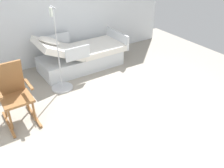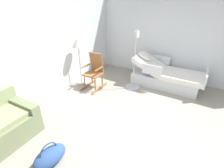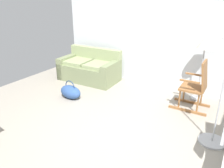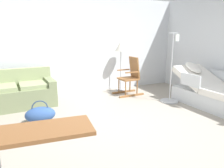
{
  "view_description": "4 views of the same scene",
  "coord_description": "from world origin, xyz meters",
  "px_view_note": "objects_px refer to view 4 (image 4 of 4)",
  "views": [
    {
      "loc": [
        -2.76,
        2.35,
        2.72
      ],
      "look_at": [
        0.14,
        0.49,
        0.68
      ],
      "focal_mm": 39.56,
      "sensor_mm": 36.0,
      "label": 1
    },
    {
      "loc": [
        -2.56,
        -0.93,
        2.4
      ],
      "look_at": [
        0.25,
        0.8,
        0.69
      ],
      "focal_mm": 26.16,
      "sensor_mm": 36.0,
      "label": 2
    },
    {
      "loc": [
        1.76,
        -2.61,
        2.28
      ],
      "look_at": [
        -0.24,
        0.57,
        0.74
      ],
      "focal_mm": 35.97,
      "sensor_mm": 36.0,
      "label": 3
    },
    {
      "loc": [
        -1.87,
        -3.1,
        1.62
      ],
      "look_at": [
        -0.23,
        0.46,
        0.71
      ],
      "focal_mm": 33.42,
      "sensor_mm": 36.0,
      "label": 4
    }
  ],
  "objects_px": {
    "floor_lamp": "(121,49)",
    "hospital_bed": "(216,95)",
    "overbed_table": "(38,162)",
    "duffel_bag": "(40,114)",
    "rocking_chair": "(130,77)",
    "iv_pole": "(170,92)",
    "couch": "(18,94)"
  },
  "relations": [
    {
      "from": "hospital_bed",
      "to": "couch",
      "type": "relative_size",
      "value": 1.29
    },
    {
      "from": "hospital_bed",
      "to": "iv_pole",
      "type": "relative_size",
      "value": 1.25
    },
    {
      "from": "hospital_bed",
      "to": "couch",
      "type": "bearing_deg",
      "value": 154.2
    },
    {
      "from": "floor_lamp",
      "to": "overbed_table",
      "type": "height_order",
      "value": "floor_lamp"
    },
    {
      "from": "rocking_chair",
      "to": "overbed_table",
      "type": "distance_m",
      "value": 4.23
    },
    {
      "from": "rocking_chair",
      "to": "iv_pole",
      "type": "xyz_separation_m",
      "value": [
        0.56,
        -1.02,
        -0.25
      ]
    },
    {
      "from": "couch",
      "to": "duffel_bag",
      "type": "relative_size",
      "value": 2.79
    },
    {
      "from": "rocking_chair",
      "to": "duffel_bag",
      "type": "height_order",
      "value": "rocking_chair"
    },
    {
      "from": "couch",
      "to": "iv_pole",
      "type": "xyz_separation_m",
      "value": [
        3.44,
        -1.2,
        -0.06
      ]
    },
    {
      "from": "floor_lamp",
      "to": "overbed_table",
      "type": "bearing_deg",
      "value": -126.17
    },
    {
      "from": "overbed_table",
      "to": "couch",
      "type": "bearing_deg",
      "value": 91.99
    },
    {
      "from": "couch",
      "to": "duffel_bag",
      "type": "bearing_deg",
      "value": -73.69
    },
    {
      "from": "overbed_table",
      "to": "duffel_bag",
      "type": "bearing_deg",
      "value": 84.11
    },
    {
      "from": "iv_pole",
      "to": "overbed_table",
      "type": "bearing_deg",
      "value": -146.65
    },
    {
      "from": "floor_lamp",
      "to": "hospital_bed",
      "type": "bearing_deg",
      "value": -61.37
    },
    {
      "from": "couch",
      "to": "rocking_chair",
      "type": "xyz_separation_m",
      "value": [
        2.88,
        -0.19,
        0.2
      ]
    },
    {
      "from": "floor_lamp",
      "to": "duffel_bag",
      "type": "xyz_separation_m",
      "value": [
        -2.49,
        -1.51,
        -1.07
      ]
    },
    {
      "from": "floor_lamp",
      "to": "iv_pole",
      "type": "distance_m",
      "value": 1.92
    },
    {
      "from": "iv_pole",
      "to": "hospital_bed",
      "type": "bearing_deg",
      "value": -49.51
    },
    {
      "from": "duffel_bag",
      "to": "iv_pole",
      "type": "distance_m",
      "value": 3.09
    },
    {
      "from": "overbed_table",
      "to": "rocking_chair",
      "type": "bearing_deg",
      "value": 49.26
    },
    {
      "from": "duffel_bag",
      "to": "rocking_chair",
      "type": "bearing_deg",
      "value": 21.47
    },
    {
      "from": "hospital_bed",
      "to": "overbed_table",
      "type": "distance_m",
      "value": 4.23
    },
    {
      "from": "floor_lamp",
      "to": "overbed_table",
      "type": "relative_size",
      "value": 1.72
    },
    {
      "from": "hospital_bed",
      "to": "floor_lamp",
      "type": "relative_size",
      "value": 1.43
    },
    {
      "from": "couch",
      "to": "duffel_bag",
      "type": "xyz_separation_m",
      "value": [
        0.35,
        -1.18,
        -0.15
      ]
    },
    {
      "from": "floor_lamp",
      "to": "rocking_chair",
      "type": "bearing_deg",
      "value": -85.69
    },
    {
      "from": "hospital_bed",
      "to": "floor_lamp",
      "type": "bearing_deg",
      "value": 118.63
    },
    {
      "from": "hospital_bed",
      "to": "couch",
      "type": "xyz_separation_m",
      "value": [
        -4.1,
        1.98,
        0.01
      ]
    },
    {
      "from": "hospital_bed",
      "to": "rocking_chair",
      "type": "distance_m",
      "value": 2.18
    },
    {
      "from": "hospital_bed",
      "to": "iv_pole",
      "type": "distance_m",
      "value": 1.02
    },
    {
      "from": "rocking_chair",
      "to": "duffel_bag",
      "type": "relative_size",
      "value": 1.78
    }
  ]
}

